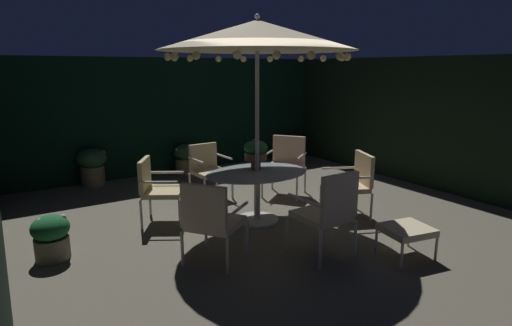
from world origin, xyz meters
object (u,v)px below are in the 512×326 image
object	(u,v)px
patio_umbrella	(257,36)
ottoman_footrest	(407,231)
patio_chair_northeast	(208,167)
potted_plant_back_right	(292,147)
patio_chair_north	(286,161)
patio_chair_southeast	(211,218)
centerpiece_planter	(256,151)
patio_chair_east	(156,186)
patio_chair_southwest	(353,180)
patio_chair_south	(328,209)
patio_dining_table	(257,183)
potted_plant_left_far	(51,236)
potted_plant_right_near	(92,165)
potted_plant_right_far	(185,157)

from	to	relation	value
patio_umbrella	ottoman_footrest	bearing A→B (deg)	-66.60
patio_chair_northeast	potted_plant_back_right	size ratio (longest dim) A/B	1.57
patio_umbrella	patio_chair_north	world-z (taller)	patio_umbrella
patio_chair_southeast	potted_plant_back_right	bearing A→B (deg)	43.38
centerpiece_planter	ottoman_footrest	world-z (taller)	centerpiece_planter
centerpiece_planter	ottoman_footrest	bearing A→B (deg)	-69.74
patio_chair_east	patio_chair_north	bearing A→B (deg)	2.96
patio_chair_east	patio_chair_southwest	xyz separation A→B (m)	(2.55, -1.31, 0.01)
patio_chair_south	patio_chair_northeast	bearing A→B (deg)	92.43
patio_chair_southeast	patio_chair_southwest	distance (m)	2.50
patio_dining_table	ottoman_footrest	xyz separation A→B (m)	(0.84, -1.93, -0.25)
ottoman_footrest	potted_plant_left_far	xyz separation A→B (m)	(-3.51, 2.17, -0.04)
patio_umbrella	potted_plant_back_right	distance (m)	4.80
patio_chair_east	ottoman_footrest	bearing A→B (deg)	-52.28
patio_chair_southeast	patio_umbrella	bearing A→B (deg)	36.52
patio_chair_northeast	potted_plant_right_near	world-z (taller)	patio_chair_northeast
centerpiece_planter	patio_chair_northeast	bearing A→B (deg)	96.71
patio_chair_east	potted_plant_right_far	bearing A→B (deg)	58.89
patio_dining_table	potted_plant_right_far	bearing A→B (deg)	85.73
patio_chair_east	patio_chair_southwest	distance (m)	2.87
patio_chair_east	patio_umbrella	bearing A→B (deg)	-31.03
ottoman_footrest	potted_plant_right_near	world-z (taller)	potted_plant_right_near
patio_chair_south	patio_chair_southeast	bearing A→B (deg)	153.82
patio_chair_northeast	potted_plant_back_right	xyz separation A→B (m)	(3.03, 1.60, -0.22)
potted_plant_right_near	potted_plant_back_right	bearing A→B (deg)	-2.94
centerpiece_planter	patio_chair_southeast	size ratio (longest dim) A/B	0.47
patio_umbrella	patio_chair_east	size ratio (longest dim) A/B	3.08
potted_plant_right_far	potted_plant_right_near	distance (m)	1.84
patio_dining_table	patio_chair_southwest	bearing A→B (deg)	-23.20
centerpiece_planter	patio_chair_southeast	xyz separation A→B (m)	(-1.23, -1.00, -0.46)
patio_chair_southwest	patio_chair_northeast	bearing A→B (deg)	125.15
patio_chair_southeast	patio_chair_south	bearing A→B (deg)	-26.18
patio_chair_south	potted_plant_left_far	world-z (taller)	patio_chair_south
centerpiece_planter	patio_chair_north	xyz separation A→B (m)	(1.09, 0.72, -0.41)
patio_chair_southwest	potted_plant_left_far	bearing A→B (deg)	168.63
potted_plant_right_near	patio_chair_northeast	bearing A→B (deg)	-50.29
patio_dining_table	potted_plant_back_right	size ratio (longest dim) A/B	2.64
patio_chair_east	potted_plant_right_far	world-z (taller)	patio_chair_east
patio_dining_table	patio_chair_southeast	distance (m)	1.44
patio_chair_northeast	patio_umbrella	bearing A→B (deg)	-86.74
potted_plant_right_far	potted_plant_back_right	size ratio (longest dim) A/B	1.07
patio_umbrella	patio_chair_east	xyz separation A→B (m)	(-1.23, 0.74, -2.05)
patio_chair_east	patio_chair_southwest	world-z (taller)	patio_chair_southwest
patio_umbrella	centerpiece_planter	bearing A→B (deg)	64.31
patio_chair_south	potted_plant_left_far	bearing A→B (deg)	148.16
potted_plant_right_far	centerpiece_planter	bearing A→B (deg)	-93.16
patio_chair_north	patio_umbrella	bearing A→B (deg)	-143.26
patio_chair_northeast	potted_plant_right_far	bearing A→B (deg)	79.64
centerpiece_planter	potted_plant_left_far	world-z (taller)	centerpiece_planter
patio_chair_north	patio_chair_east	size ratio (longest dim) A/B	1.08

